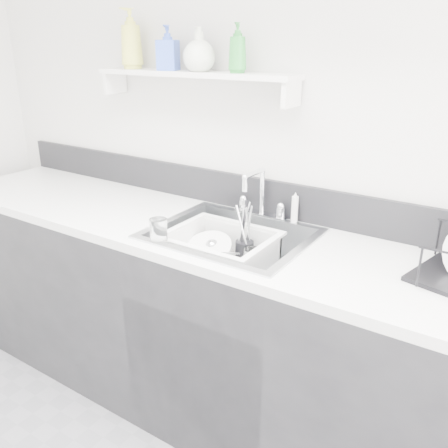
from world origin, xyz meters
The scene contains 18 objects.
room_shell centered at (0.00, 0.39, 1.68)m, with size 3.50×3.00×2.60m.
counter_run centered at (0.00, 1.19, 0.46)m, with size 3.20×0.62×0.92m.
backsplash centered at (0.00, 1.49, 1.00)m, with size 3.20×0.02×0.16m, color black.
sink centered at (0.00, 1.19, 0.83)m, with size 0.64×0.52×0.20m, color silver, non-canonical shape.
faucet centered at (0.00, 1.44, 0.98)m, with size 0.26×0.18×0.23m.
side_sprayer centered at (0.16, 1.44, 0.99)m, with size 0.03×0.03×0.14m, color silver.
wall_shelf centered at (-0.35, 1.42, 1.51)m, with size 1.00×0.16×0.12m.
wash_tub centered at (-0.04, 1.17, 0.84)m, with size 0.43×0.35×0.17m, color silver, non-canonical shape.
plate_stack centered at (-0.11, 1.19, 0.80)m, with size 0.27×0.26×0.10m.
utensil_cup centered at (0.02, 1.27, 0.82)m, with size 0.08×0.08×0.26m.
ladle centered at (-0.06, 1.19, 0.80)m, with size 0.26×0.09×0.07m, color silver, non-canonical shape.
tumbler_in_tub centered at (0.10, 1.21, 0.82)m, with size 0.07×0.07×0.10m, color white.
tumbler_counter centered at (-0.19, 0.97, 0.97)m, with size 0.07×0.07×0.10m, color white.
bowl_small centered at (0.07, 1.11, 0.78)m, with size 0.10×0.10×0.03m, color white.
soap_bottle_a centered at (-0.70, 1.41, 1.66)m, with size 0.10×0.10×0.27m, color #D9DB52.
soap_bottle_b centered at (-0.47, 1.40, 1.63)m, with size 0.09×0.09×0.19m, color blue.
soap_bottle_c centered at (-0.30, 1.40, 1.62)m, with size 0.14×0.14×0.18m, color beige.
soap_bottle_d centered at (-0.11, 1.41, 1.63)m, with size 0.07×0.07×0.19m, color #25812F.
Camera 1 is at (0.96, -0.31, 1.65)m, focal length 38.00 mm.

